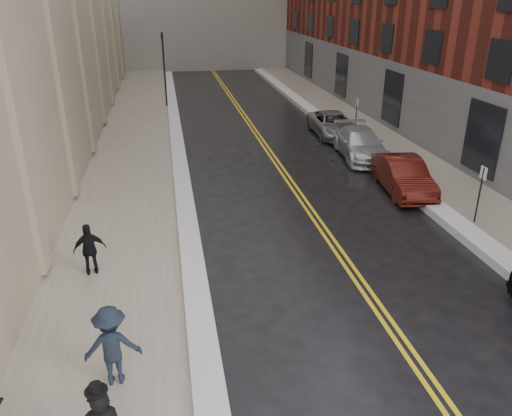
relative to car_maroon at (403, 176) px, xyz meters
name	(u,v)px	position (x,y,z in m)	size (l,w,h in m)	color
sidewalk_left	(130,171)	(-11.30, 4.45, -0.65)	(4.00, 64.00, 0.15)	gray
sidewalk_right	(403,156)	(2.20, 4.45, -0.65)	(3.00, 64.00, 0.15)	gray
lane_stripe_a	(276,164)	(-4.42, 4.45, -0.72)	(0.12, 64.00, 0.01)	gold
lane_stripe_b	(280,164)	(-4.18, 4.45, -0.72)	(0.12, 64.00, 0.01)	gold
snow_ridge_left	(180,167)	(-9.00, 4.45, -0.59)	(0.70, 60.80, 0.26)	silver
snow_ridge_right	(369,156)	(0.35, 4.45, -0.57)	(0.85, 60.80, 0.30)	silver
traffic_signal	(164,64)	(-9.40, 18.45, 2.36)	(0.18, 0.15, 5.20)	black
parking_sign_near	(480,190)	(1.10, -3.55, 0.63)	(0.06, 0.35, 2.23)	black
parking_sign_far	(356,114)	(1.10, 8.45, 0.63)	(0.06, 0.35, 2.23)	black
car_maroon	(403,176)	(0.00, 0.00, 0.00)	(1.53, 4.38, 1.44)	#4B130D
car_silver_near	(360,144)	(0.00, 4.82, -0.01)	(2.00, 4.92, 1.43)	#B3B6BC
car_silver_far	(333,124)	(0.00, 9.06, -0.06)	(2.21, 4.79, 1.33)	gray
pedestrian_b	(112,346)	(-10.90, -9.44, 0.33)	(1.17, 0.67, 1.81)	black
pedestrian_c	(90,249)	(-11.90, -4.80, 0.21)	(0.92, 0.38, 1.56)	black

